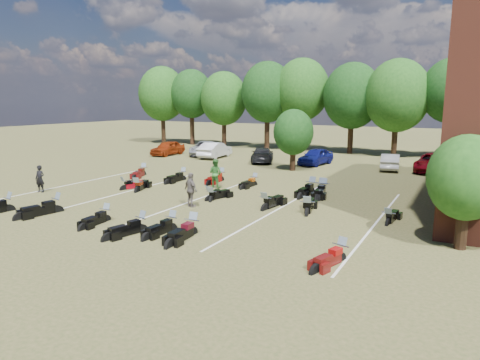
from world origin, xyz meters
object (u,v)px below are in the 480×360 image
Objects in this scene: car_0 at (168,148)px; person_black at (40,179)px; motorcycle_3 at (141,232)px; motorcycle_14 at (144,175)px; person_green at (215,173)px; car_4 at (316,156)px; motorcycle_7 at (124,190)px; motorcycle_0 at (57,212)px; person_grey at (191,190)px.

person_black reaches higher than car_0.
motorcycle_3 is 14.47m from motorcycle_14.
person_green is (13.30, -12.17, 0.20)m from car_0.
person_green is at bearing -91.98° from car_4.
car_4 is at bearing -96.78° from motorcycle_7.
motorcycle_7 is (-7.20, -16.26, -0.73)m from car_4.
motorcycle_7 is at bearing 22.00° from person_black.
motorcycle_3 is at bearing 7.46° from motorcycle_0.
car_4 reaches higher than motorcycle_3.
motorcycle_14 is (6.07, -10.82, -0.74)m from car_0.
motorcycle_3 is at bearing 154.76° from motorcycle_7.
motorcycle_0 is at bearing -171.35° from motorcycle_3.
person_black reaches higher than motorcycle_3.
car_0 is at bearing -168.53° from car_4.
motorcycle_3 is 0.96× the size of motorcycle_14.
person_black is 7.88m from motorcycle_14.
person_green reaches higher than person_grey.
car_0 is 12.43m from motorcycle_14.
car_4 is at bearing 1.75° from car_0.
person_green is (8.77, 6.33, 0.10)m from person_black.
person_grey is at bearing -84.01° from car_4.
person_green reaches higher than car_4.
car_0 reaches higher than motorcycle_7.
motorcycle_7 is 5.33m from motorcycle_14.
motorcycle_14 is (-9.69, -11.54, -0.73)m from car_4.
motorcycle_7 is at bearing 111.25° from motorcycle_0.
person_grey is 6.85m from motorcycle_0.
person_green is (-2.46, -12.89, 0.20)m from car_4.
car_0 is 1.93× the size of motorcycle_3.
motorcycle_7 is (-6.91, 6.29, 0.00)m from motorcycle_3.
person_grey is at bearing 111.23° from person_green.
person_black reaches higher than car_4.
car_4 is 1.71× the size of motorcycle_0.
person_grey is 6.59m from motorcycle_7.
car_4 is 1.84× the size of motorcycle_14.
person_green is 0.88× the size of motorcycle_7.
car_4 is 22.57m from motorcycle_3.
car_4 reaches higher than motorcycle_7.
person_green reaches higher than motorcycle_0.
car_0 is at bearing 138.54° from motorcycle_3.
motorcycle_3 is (5.96, -0.48, 0.00)m from motorcycle_0.
car_0 is 17.75m from motorcycle_7.
person_grey reaches higher than motorcycle_7.
motorcycle_0 reaches higher than motorcycle_3.
motorcycle_7 is at bearing 39.21° from person_green.
motorcycle_0 is (-5.36, -4.16, -0.93)m from person_grey.
car_0 is at bearing 89.41° from person_black.
person_green is 9.98m from motorcycle_0.
car_4 reaches higher than motorcycle_0.
person_green reaches higher than motorcycle_14.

